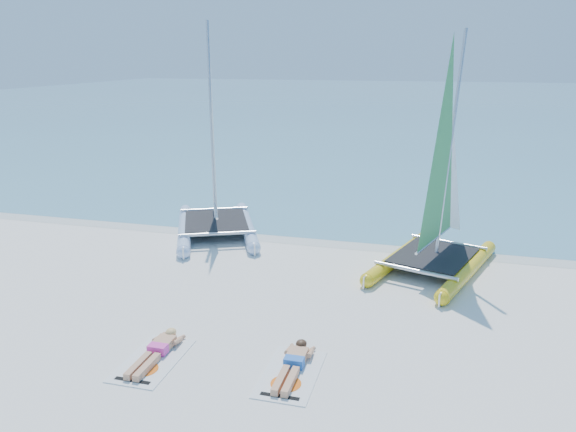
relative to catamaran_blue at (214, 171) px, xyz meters
name	(u,v)px	position (x,y,z in m)	size (l,w,h in m)	color
ground	(307,317)	(4.36, -5.36, -2.09)	(140.00, 140.00, 0.00)	silver
sea	(421,101)	(4.36, 57.64, -2.08)	(140.00, 115.00, 0.01)	#71AFBD
wet_sand_strip	(346,242)	(4.36, 0.14, -2.08)	(140.00, 1.40, 0.01)	silver
catamaran_blue	(214,171)	(0.00, 0.00, 0.00)	(4.34, 5.68, 6.99)	#BDD6F8
catamaran_yellow	(444,192)	(7.19, -1.12, -0.01)	(3.68, 5.30, 6.59)	yellow
towel_a	(153,360)	(1.92, -7.95, -2.08)	(1.00, 1.85, 0.02)	silver
sunbather_a	(157,350)	(1.92, -7.76, -1.97)	(0.37, 1.73, 0.26)	tan
towel_b	(291,374)	(4.62, -7.72, -2.08)	(1.00, 1.85, 0.02)	silver
sunbather_b	(293,363)	(4.62, -7.53, -1.97)	(0.37, 1.73, 0.26)	tan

